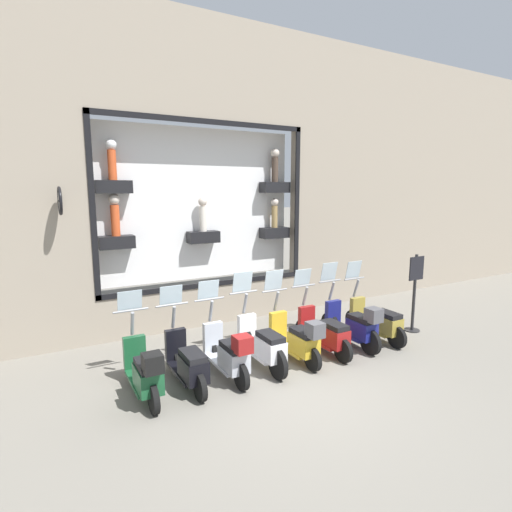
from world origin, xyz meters
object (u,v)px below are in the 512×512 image
scooter_navy_1 (354,325)px  scooter_white_4 (263,345)px  scooter_yellow_3 (297,339)px  scooter_black_6 (188,363)px  scooter_red_2 (325,333)px  scooter_green_7 (145,371)px  shop_sign_post (415,290)px  scooter_olive_0 (377,321)px  scooter_silver_5 (229,353)px

scooter_navy_1 → scooter_white_4: scooter_white_4 is taller
scooter_yellow_3 → scooter_black_6: (0.06, 2.21, -0.04)m
scooter_red_2 → scooter_black_6: 2.94m
scooter_green_7 → shop_sign_post: (0.08, -6.32, 0.54)m
scooter_olive_0 → scooter_silver_5: bearing=91.0°
scooter_yellow_3 → scooter_white_4: (0.08, 0.74, -0.01)m
scooter_red_2 → scooter_white_4: scooter_white_4 is taller
scooter_red_2 → shop_sign_post: size_ratio=0.98×
scooter_olive_0 → shop_sign_post: size_ratio=0.98×
scooter_olive_0 → scooter_black_6: 4.42m
scooter_green_7 → scooter_white_4: bearing=-88.1°
scooter_olive_0 → scooter_red_2: bearing=90.1°
scooter_silver_5 → scooter_black_6: bearing=85.1°
scooter_olive_0 → scooter_red_2: size_ratio=1.00×
scooter_red_2 → scooter_silver_5: size_ratio=1.00×
scooter_olive_0 → scooter_green_7: scooter_olive_0 is taller
scooter_white_4 → scooter_olive_0: bearing=-90.1°
scooter_silver_5 → scooter_red_2: bearing=-88.3°
scooter_navy_1 → scooter_red_2: 0.74m
scooter_navy_1 → scooter_yellow_3: scooter_navy_1 is taller
scooter_black_6 → scooter_olive_0: bearing=-90.0°
scooter_yellow_3 → scooter_white_4: size_ratio=0.99×
scooter_navy_1 → scooter_black_6: bearing=89.2°
scooter_navy_1 → scooter_silver_5: 2.94m
scooter_olive_0 → scooter_black_6: (-0.00, 4.42, -0.01)m
scooter_red_2 → scooter_white_4: size_ratio=0.99×
scooter_yellow_3 → scooter_white_4: scooter_white_4 is taller
scooter_olive_0 → scooter_white_4: (0.01, 2.94, 0.03)m
scooter_silver_5 → scooter_black_6: scooter_silver_5 is taller
scooter_red_2 → shop_sign_post: shop_sign_post is taller
scooter_navy_1 → scooter_red_2: size_ratio=1.01×
shop_sign_post → scooter_yellow_3: bearing=91.3°
scooter_white_4 → scooter_black_6: 1.47m
scooter_black_6 → scooter_red_2: bearing=-90.0°
scooter_white_4 → scooter_black_6: (-0.01, 1.47, -0.03)m
scooter_red_2 → scooter_silver_5: (-0.06, 2.21, 0.04)m
scooter_olive_0 → scooter_green_7: bearing=90.8°
scooter_yellow_3 → scooter_green_7: size_ratio=1.00×
scooter_red_2 → scooter_black_6: (-0.00, 2.94, -0.01)m
scooter_white_4 → scooter_red_2: bearing=-90.3°
shop_sign_post → scooter_green_7: bearing=90.7°
scooter_yellow_3 → scooter_green_7: (0.00, 2.94, 0.00)m
scooter_white_4 → scooter_silver_5: scooter_white_4 is taller
scooter_green_7 → scooter_black_6: bearing=-85.0°
scooter_green_7 → scooter_navy_1: bearing=-89.8°
scooter_yellow_3 → scooter_navy_1: bearing=-89.5°
scooter_white_4 → scooter_yellow_3: bearing=-95.8°
scooter_olive_0 → scooter_white_4: size_ratio=0.99×
scooter_yellow_3 → shop_sign_post: size_ratio=0.97×
scooter_black_6 → shop_sign_post: size_ratio=0.97×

